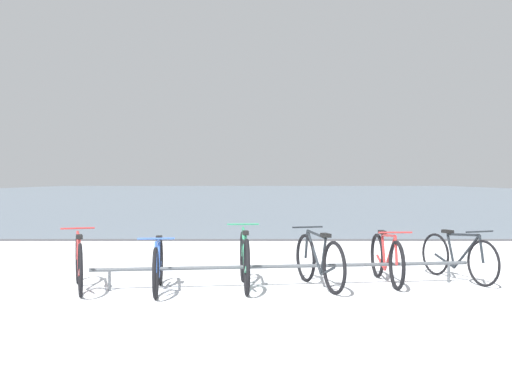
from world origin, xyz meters
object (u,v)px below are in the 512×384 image
object	(u,v)px
bicycle_0	(78,263)
bicycle_4	(386,259)
bicycle_5	(457,257)
bicycle_1	(157,266)
bicycle_2	(244,260)
bicycle_3	(318,261)

from	to	relation	value
bicycle_0	bicycle_4	size ratio (longest dim) A/B	0.97
bicycle_4	bicycle_5	distance (m)	1.12
bicycle_0	bicycle_4	xyz separation A→B (m)	(4.22, 0.50, -0.01)
bicycle_4	bicycle_5	bearing A→B (deg)	12.29
bicycle_1	bicycle_2	bearing A→B (deg)	12.82
bicycle_3	bicycle_4	bearing A→B (deg)	18.26
bicycle_1	bicycle_5	distance (m)	4.33
bicycle_4	bicycle_2	bearing A→B (deg)	-170.12
bicycle_4	bicycle_3	bearing A→B (deg)	-161.74
bicycle_0	bicycle_4	distance (m)	4.25
bicycle_5	bicycle_2	bearing A→B (deg)	-169.26
bicycle_2	bicycle_0	bearing A→B (deg)	-176.00
bicycle_0	bicycle_3	bearing A→B (deg)	3.13
bicycle_1	bicycle_3	distance (m)	2.17
bicycle_0	bicycle_5	world-z (taller)	bicycle_0
bicycle_0	bicycle_3	distance (m)	3.23
bicycle_1	bicycle_3	size ratio (longest dim) A/B	1.01
bicycle_1	bicycle_5	bearing A→B (deg)	11.30
bicycle_2	bicycle_5	size ratio (longest dim) A/B	1.11
bicycle_0	bicycle_5	size ratio (longest dim) A/B	1.01
bicycle_1	bicycle_3	bearing A→B (deg)	7.43
bicycle_0	bicycle_2	size ratio (longest dim) A/B	0.91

